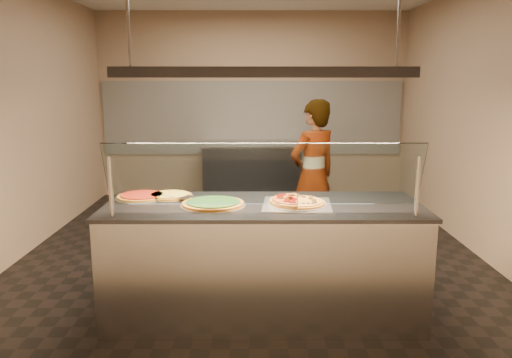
{
  "coord_description": "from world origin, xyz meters",
  "views": [
    {
      "loc": [
        0.04,
        -5.27,
        1.87
      ],
      "look_at": [
        0.05,
        -0.86,
        1.02
      ],
      "focal_mm": 35.0,
      "sensor_mm": 36.0,
      "label": 1
    }
  ],
  "objects_px": {
    "half_pizza_pepperoni": "(284,201)",
    "prep_table": "(252,172)",
    "pizza_tomato": "(142,196)",
    "pizza_spinach": "(213,203)",
    "pizza_cheese": "(170,195)",
    "pizza_spatula": "(175,196)",
    "heat_lamp_housing": "(263,72)",
    "sneeze_guard": "(264,175)",
    "worker": "(313,175)",
    "perforated_tray": "(297,204)",
    "serving_counter": "(263,260)",
    "half_pizza_sausage": "(311,202)"
  },
  "relations": [
    {
      "from": "heat_lamp_housing",
      "to": "serving_counter",
      "type": "bearing_deg",
      "value": 180.0
    },
    {
      "from": "prep_table",
      "to": "sneeze_guard",
      "type": "bearing_deg",
      "value": -88.57
    },
    {
      "from": "sneeze_guard",
      "to": "worker",
      "type": "distance_m",
      "value": 2.14
    },
    {
      "from": "pizza_spatula",
      "to": "half_pizza_pepperoni",
      "type": "bearing_deg",
      "value": -11.62
    },
    {
      "from": "pizza_cheese",
      "to": "heat_lamp_housing",
      "type": "xyz_separation_m",
      "value": [
        0.78,
        -0.25,
        1.01
      ]
    },
    {
      "from": "pizza_tomato",
      "to": "prep_table",
      "type": "relative_size",
      "value": 0.28
    },
    {
      "from": "sneeze_guard",
      "to": "perforated_tray",
      "type": "height_order",
      "value": "sneeze_guard"
    },
    {
      "from": "half_pizza_sausage",
      "to": "worker",
      "type": "bearing_deg",
      "value": 82.7
    },
    {
      "from": "prep_table",
      "to": "serving_counter",
      "type": "bearing_deg",
      "value": -88.45
    },
    {
      "from": "perforated_tray",
      "to": "heat_lamp_housing",
      "type": "height_order",
      "value": "heat_lamp_housing"
    },
    {
      "from": "perforated_tray",
      "to": "pizza_tomato",
      "type": "relative_size",
      "value": 1.31
    },
    {
      "from": "half_pizza_pepperoni",
      "to": "pizza_spinach",
      "type": "distance_m",
      "value": 0.55
    },
    {
      "from": "pizza_spinach",
      "to": "pizza_tomato",
      "type": "xyz_separation_m",
      "value": [
        -0.62,
        0.27,
        -0.0
      ]
    },
    {
      "from": "pizza_spinach",
      "to": "prep_table",
      "type": "bearing_deg",
      "value": 85.98
    },
    {
      "from": "prep_table",
      "to": "pizza_cheese",
      "type": "bearing_deg",
      "value": -100.14
    },
    {
      "from": "worker",
      "to": "prep_table",
      "type": "bearing_deg",
      "value": -106.92
    },
    {
      "from": "half_pizza_pepperoni",
      "to": "sneeze_guard",
      "type": "bearing_deg",
      "value": -117.13
    },
    {
      "from": "perforated_tray",
      "to": "half_pizza_sausage",
      "type": "xyz_separation_m",
      "value": [
        0.11,
        0.0,
        0.02
      ]
    },
    {
      "from": "pizza_spatula",
      "to": "pizza_tomato",
      "type": "bearing_deg",
      "value": 164.89
    },
    {
      "from": "pizza_tomato",
      "to": "worker",
      "type": "height_order",
      "value": "worker"
    },
    {
      "from": "prep_table",
      "to": "perforated_tray",
      "type": "bearing_deg",
      "value": -84.7
    },
    {
      "from": "half_pizza_pepperoni",
      "to": "pizza_tomato",
      "type": "distance_m",
      "value": 1.2
    },
    {
      "from": "sneeze_guard",
      "to": "prep_table",
      "type": "bearing_deg",
      "value": 91.43
    },
    {
      "from": "pizza_spatula",
      "to": "heat_lamp_housing",
      "type": "relative_size",
      "value": 0.12
    },
    {
      "from": "half_pizza_sausage",
      "to": "heat_lamp_housing",
      "type": "bearing_deg",
      "value": 175.55
    },
    {
      "from": "sneeze_guard",
      "to": "perforated_tray",
      "type": "bearing_deg",
      "value": 49.69
    },
    {
      "from": "half_pizza_sausage",
      "to": "pizza_spatula",
      "type": "relative_size",
      "value": 1.59
    },
    {
      "from": "pizza_cheese",
      "to": "prep_table",
      "type": "relative_size",
      "value": 0.25
    },
    {
      "from": "pizza_cheese",
      "to": "pizza_spatula",
      "type": "height_order",
      "value": "pizza_spatula"
    },
    {
      "from": "heat_lamp_housing",
      "to": "pizza_spatula",
      "type": "bearing_deg",
      "value": 168.18
    },
    {
      "from": "pizza_cheese",
      "to": "pizza_spatula",
      "type": "bearing_deg",
      "value": -59.13
    },
    {
      "from": "heat_lamp_housing",
      "to": "worker",
      "type": "bearing_deg",
      "value": 70.56
    },
    {
      "from": "pizza_cheese",
      "to": "heat_lamp_housing",
      "type": "bearing_deg",
      "value": -17.8
    },
    {
      "from": "pizza_tomato",
      "to": "pizza_spatula",
      "type": "height_order",
      "value": "pizza_spatula"
    },
    {
      "from": "sneeze_guard",
      "to": "pizza_spinach",
      "type": "height_order",
      "value": "sneeze_guard"
    },
    {
      "from": "prep_table",
      "to": "heat_lamp_housing",
      "type": "distance_m",
      "value": 4.26
    },
    {
      "from": "pizza_spinach",
      "to": "pizza_cheese",
      "type": "xyz_separation_m",
      "value": [
        -0.39,
        0.3,
        -0.0
      ]
    },
    {
      "from": "sneeze_guard",
      "to": "pizza_cheese",
      "type": "xyz_separation_m",
      "value": [
        -0.78,
        0.59,
        -0.28
      ]
    },
    {
      "from": "prep_table",
      "to": "half_pizza_sausage",
      "type": "bearing_deg",
      "value": -83.17
    },
    {
      "from": "pizza_cheese",
      "to": "pizza_spatula",
      "type": "distance_m",
      "value": 0.12
    },
    {
      "from": "pizza_tomato",
      "to": "prep_table",
      "type": "distance_m",
      "value": 3.9
    },
    {
      "from": "pizza_spatula",
      "to": "pizza_spinach",
      "type": "bearing_deg",
      "value": -31.03
    },
    {
      "from": "sneeze_guard",
      "to": "pizza_spatula",
      "type": "height_order",
      "value": "sneeze_guard"
    },
    {
      "from": "half_pizza_sausage",
      "to": "heat_lamp_housing",
      "type": "height_order",
      "value": "heat_lamp_housing"
    },
    {
      "from": "perforated_tray",
      "to": "prep_table",
      "type": "relative_size",
      "value": 0.37
    },
    {
      "from": "perforated_tray",
      "to": "heat_lamp_housing",
      "type": "relative_size",
      "value": 0.25
    },
    {
      "from": "half_pizza_pepperoni",
      "to": "prep_table",
      "type": "xyz_separation_m",
      "value": [
        -0.27,
        4.02,
        -0.5
      ]
    },
    {
      "from": "half_pizza_pepperoni",
      "to": "pizza_spatula",
      "type": "distance_m",
      "value": 0.9
    },
    {
      "from": "pizza_tomato",
      "to": "half_pizza_pepperoni",
      "type": "bearing_deg",
      "value": -12.49
    },
    {
      "from": "half_pizza_pepperoni",
      "to": "pizza_tomato",
      "type": "xyz_separation_m",
      "value": [
        -1.17,
        0.26,
        -0.02
      ]
    }
  ]
}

